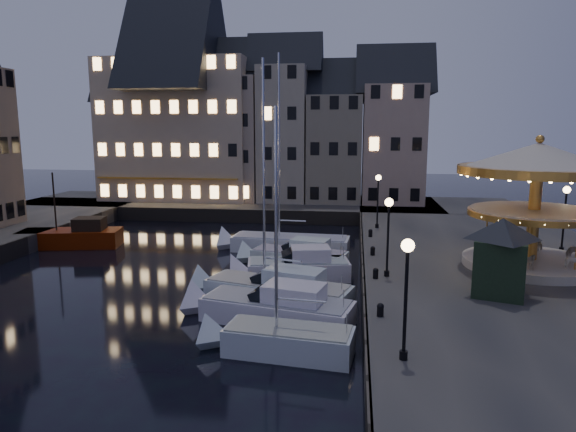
# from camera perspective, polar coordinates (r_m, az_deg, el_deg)

# --- Properties ---
(ground) EXTENTS (160.00, 160.00, 0.00)m
(ground) POSITION_cam_1_polar(r_m,az_deg,el_deg) (27.76, -4.28, -9.27)
(ground) COLOR black
(ground) RESTS_ON ground
(quay_east) EXTENTS (16.00, 56.00, 1.30)m
(quay_east) POSITION_cam_1_polar(r_m,az_deg,el_deg) (33.85, 21.99, -5.32)
(quay_east) COLOR #474442
(quay_east) RESTS_ON ground
(quay_north) EXTENTS (44.00, 12.00, 1.30)m
(quay_north) POSITION_cam_1_polar(r_m,az_deg,el_deg) (55.97, -6.46, 1.06)
(quay_north) COLOR #474442
(quay_north) RESTS_ON ground
(quaywall_e) EXTENTS (0.15, 44.00, 1.30)m
(quaywall_e) POSITION_cam_1_polar(r_m,az_deg,el_deg) (32.76, 8.27, -5.18)
(quaywall_e) COLOR #47423A
(quaywall_e) RESTS_ON ground
(quaywall_n) EXTENTS (48.00, 0.15, 1.30)m
(quaywall_n) POSITION_cam_1_polar(r_m,az_deg,el_deg) (49.74, -5.88, -0.02)
(quaywall_n) COLOR #47423A
(quaywall_n) RESTS_ON ground
(streetlamp_a) EXTENTS (0.44, 0.44, 4.17)m
(streetlamp_a) POSITION_cam_1_polar(r_m,az_deg,el_deg) (17.49, 13.02, -7.16)
(streetlamp_a) COLOR black
(streetlamp_a) RESTS_ON quay_east
(streetlamp_b) EXTENTS (0.44, 0.44, 4.17)m
(streetlamp_b) POSITION_cam_1_polar(r_m,az_deg,el_deg) (27.19, 11.08, -1.06)
(streetlamp_b) COLOR black
(streetlamp_b) RESTS_ON quay_east
(streetlamp_c) EXTENTS (0.44, 0.44, 4.17)m
(streetlamp_c) POSITION_cam_1_polar(r_m,az_deg,el_deg) (40.52, 9.96, 2.48)
(streetlamp_c) COLOR black
(streetlamp_c) RESTS_ON quay_east
(streetlamp_d) EXTENTS (0.44, 0.44, 4.17)m
(streetlamp_d) POSITION_cam_1_polar(r_m,az_deg,el_deg) (36.45, 28.42, 0.65)
(streetlamp_d) COLOR black
(streetlamp_d) RESTS_ON quay_east
(bollard_a) EXTENTS (0.30, 0.30, 0.57)m
(bollard_a) POSITION_cam_1_polar(r_m,az_deg,el_deg) (21.99, 10.22, -10.15)
(bollard_a) COLOR black
(bollard_a) RESTS_ON quay_east
(bollard_b) EXTENTS (0.30, 0.30, 0.57)m
(bollard_b) POSITION_cam_1_polar(r_m,az_deg,el_deg) (27.23, 9.71, -6.23)
(bollard_b) COLOR black
(bollard_b) RESTS_ON quay_east
(bollard_c) EXTENTS (0.30, 0.30, 0.57)m
(bollard_c) POSITION_cam_1_polar(r_m,az_deg,el_deg) (32.06, 9.39, -3.79)
(bollard_c) COLOR black
(bollard_c) RESTS_ON quay_east
(bollard_d) EXTENTS (0.30, 0.30, 0.57)m
(bollard_d) POSITION_cam_1_polar(r_m,az_deg,el_deg) (37.43, 9.14, -1.83)
(bollard_d) COLOR black
(bollard_d) RESTS_ON quay_east
(townhouse_na) EXTENTS (5.50, 8.00, 12.80)m
(townhouse_na) POSITION_cam_1_polar(r_m,az_deg,el_deg) (61.03, -16.77, 8.15)
(townhouse_na) COLOR gray
(townhouse_na) RESTS_ON quay_north
(townhouse_nb) EXTENTS (6.16, 8.00, 13.80)m
(townhouse_nb) POSITION_cam_1_polar(r_m,az_deg,el_deg) (59.00, -11.90, 8.80)
(townhouse_nb) COLOR slate
(townhouse_nb) RESTS_ON quay_north
(townhouse_nc) EXTENTS (6.82, 8.00, 14.80)m
(townhouse_nc) POSITION_cam_1_polar(r_m,az_deg,el_deg) (57.28, -6.12, 9.43)
(townhouse_nc) COLOR tan
(townhouse_nc) RESTS_ON quay_north
(townhouse_nd) EXTENTS (5.50, 8.00, 15.80)m
(townhouse_nd) POSITION_cam_1_polar(r_m,az_deg,el_deg) (56.21, -0.34, 9.99)
(townhouse_nd) COLOR #AB9F89
(townhouse_nd) RESTS_ON quay_north
(townhouse_ne) EXTENTS (6.16, 8.00, 12.80)m
(townhouse_ne) POSITION_cam_1_polar(r_m,az_deg,el_deg) (55.73, 5.28, 8.40)
(townhouse_ne) COLOR gray
(townhouse_ne) RESTS_ON quay_north
(townhouse_nf) EXTENTS (6.82, 8.00, 13.80)m
(townhouse_nf) POSITION_cam_1_polar(r_m,az_deg,el_deg) (55.81, 11.58, 8.77)
(townhouse_nf) COLOR tan
(townhouse_nf) RESTS_ON quay_north
(hotel_corner) EXTENTS (17.60, 9.00, 16.80)m
(hotel_corner) POSITION_cam_1_polar(r_m,az_deg,el_deg) (58.98, -11.91, 10.26)
(hotel_corner) COLOR #CEB593
(hotel_corner) RESTS_ON quay_north
(motorboat_a) EXTENTS (6.27, 2.64, 10.30)m
(motorboat_a) POSITION_cam_1_polar(r_m,az_deg,el_deg) (21.36, -1.42, -13.69)
(motorboat_a) COLOR silver
(motorboat_a) RESTS_ON ground
(motorboat_b) EXTENTS (8.20, 4.00, 2.15)m
(motorboat_b) POSITION_cam_1_polar(r_m,az_deg,el_deg) (24.58, -2.11, -10.21)
(motorboat_b) COLOR silver
(motorboat_b) RESTS_ON ground
(motorboat_c) EXTENTS (8.73, 4.43, 11.64)m
(motorboat_c) POSITION_cam_1_polar(r_m,az_deg,el_deg) (27.13, -1.92, -8.19)
(motorboat_c) COLOR silver
(motorboat_c) RESTS_ON ground
(motorboat_d) EXTENTS (7.24, 3.52, 2.15)m
(motorboat_d) POSITION_cam_1_polar(r_m,az_deg,el_deg) (31.26, 0.39, -5.83)
(motorboat_d) COLOR white
(motorboat_d) RESTS_ON ground
(motorboat_e) EXTENTS (7.29, 3.56, 2.15)m
(motorboat_e) POSITION_cam_1_polar(r_m,az_deg,el_deg) (33.90, 0.61, -4.59)
(motorboat_e) COLOR silver
(motorboat_e) RESTS_ON ground
(motorboat_f) EXTENTS (9.70, 3.14, 12.86)m
(motorboat_f) POSITION_cam_1_polar(r_m,az_deg,el_deg) (38.22, -0.58, -3.11)
(motorboat_f) COLOR white
(motorboat_f) RESTS_ON ground
(red_fishing_boat) EXTENTS (7.81, 3.99, 5.94)m
(red_fishing_boat) POSITION_cam_1_polar(r_m,az_deg,el_deg) (42.91, -22.79, -2.23)
(red_fishing_boat) COLOR #641801
(red_fishing_boat) RESTS_ON ground
(carousel) EXTENTS (8.43, 8.43, 7.37)m
(carousel) POSITION_cam_1_polar(r_m,az_deg,el_deg) (31.37, 25.92, 3.51)
(carousel) COLOR beige
(carousel) RESTS_ON quay_east
(ticket_kiosk) EXTENTS (3.55, 3.55, 4.16)m
(ticket_kiosk) POSITION_cam_1_polar(r_m,az_deg,el_deg) (25.64, 22.67, -2.85)
(ticket_kiosk) COLOR black
(ticket_kiosk) RESTS_ON quay_east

